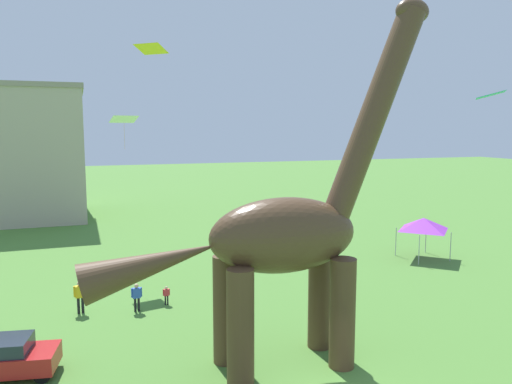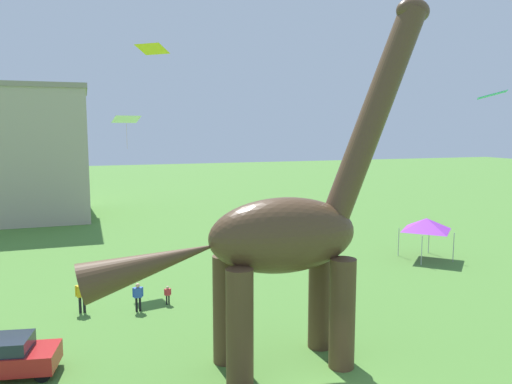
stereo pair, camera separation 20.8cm
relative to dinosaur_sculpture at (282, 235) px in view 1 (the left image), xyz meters
The scene contains 8 objects.
dinosaur_sculpture is the anchor object (origin of this frame).
person_near_flyer 10.12m from the dinosaur_sculpture, 111.04° to the left, with size 0.38×0.17×1.02m.
person_far_spectator 12.23m from the dinosaur_sculpture, 131.38° to the left, with size 0.64×0.28×1.71m.
person_photographer 10.24m from the dinosaur_sculpture, 121.48° to the left, with size 0.56×0.24×1.48m.
festival_canopy_tent 20.11m from the dinosaur_sculpture, 36.44° to the left, with size 3.15×3.15×3.00m.
kite_far_left 10.78m from the dinosaur_sculpture, ahead, with size 1.86×1.89×0.31m.
kite_mid_left 10.98m from the dinosaur_sculpture, 120.81° to the left, with size 1.66×1.62×0.36m.
kite_near_high 16.66m from the dinosaur_sculpture, 106.54° to the left, with size 1.84×1.48×2.11m.
Camera 1 is at (-8.04, -13.53, 9.41)m, focal length 34.95 mm.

